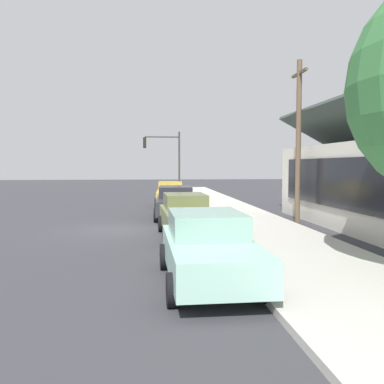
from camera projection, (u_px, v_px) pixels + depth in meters
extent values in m
plane|color=#38383D|center=(118.00, 230.00, 17.39)|extent=(120.00, 120.00, 0.00)
cube|color=beige|center=(250.00, 226.00, 17.96)|extent=(60.00, 4.20, 0.16)
cube|color=gold|center=(170.00, 196.00, 27.18)|extent=(4.41, 1.94, 0.70)
cube|color=gold|center=(170.00, 186.00, 27.57)|extent=(2.15, 1.61, 0.56)
cylinder|color=black|center=(184.00, 203.00, 25.91)|extent=(0.67, 0.26, 0.66)
cylinder|color=black|center=(156.00, 203.00, 25.83)|extent=(0.67, 0.26, 0.66)
cylinder|color=black|center=(183.00, 200.00, 28.58)|extent=(0.67, 0.26, 0.66)
cylinder|color=black|center=(158.00, 200.00, 28.50)|extent=(0.67, 0.26, 0.66)
cube|color=#2D3035|center=(176.00, 205.00, 21.12)|extent=(4.98, 2.11, 0.70)
cube|color=#27292D|center=(175.00, 192.00, 21.57)|extent=(2.43, 1.76, 0.56)
cylinder|color=black|center=(196.00, 215.00, 19.68)|extent=(0.67, 0.25, 0.66)
cylinder|color=black|center=(156.00, 215.00, 19.58)|extent=(0.67, 0.25, 0.66)
cylinder|color=black|center=(192.00, 208.00, 22.71)|extent=(0.67, 0.25, 0.66)
cylinder|color=black|center=(158.00, 209.00, 22.60)|extent=(0.67, 0.25, 0.66)
cube|color=olive|center=(186.00, 219.00, 15.59)|extent=(4.45, 1.86, 0.70)
cube|color=#61683C|center=(185.00, 201.00, 15.98)|extent=(2.16, 1.58, 0.56)
cylinder|color=black|center=(216.00, 234.00, 14.38)|extent=(0.67, 0.24, 0.66)
cylinder|color=black|center=(166.00, 235.00, 14.15)|extent=(0.67, 0.24, 0.66)
cylinder|color=black|center=(203.00, 223.00, 17.07)|extent=(0.67, 0.24, 0.66)
cylinder|color=black|center=(161.00, 224.00, 16.84)|extent=(0.67, 0.24, 0.66)
cube|color=#9ED1BC|center=(209.00, 254.00, 9.45)|extent=(4.68, 1.94, 0.70)
cube|color=#86B1A0|center=(206.00, 224.00, 9.87)|extent=(2.26, 1.68, 0.56)
cylinder|color=black|center=(268.00, 286.00, 8.15)|extent=(0.66, 0.23, 0.66)
cylinder|color=black|center=(172.00, 290.00, 7.93)|extent=(0.66, 0.23, 0.66)
cylinder|color=black|center=(236.00, 255.00, 11.01)|extent=(0.66, 0.23, 0.66)
cylinder|color=black|center=(164.00, 257.00, 10.79)|extent=(0.66, 0.23, 0.66)
cube|color=black|center=(330.00, 182.00, 17.36)|extent=(10.14, 0.08, 2.01)
cube|color=#3F4C47|center=(369.00, 123.00, 17.37)|extent=(13.28, 3.49, 1.96)
cylinder|color=#383833|center=(179.00, 166.00, 31.78)|extent=(0.14, 0.14, 5.20)
cylinder|color=#383833|center=(162.00, 137.00, 31.50)|extent=(0.10, 2.60, 0.10)
cube|color=black|center=(145.00, 143.00, 31.40)|extent=(0.28, 0.24, 0.80)
sphere|color=red|center=(145.00, 139.00, 31.53)|extent=(0.16, 0.16, 0.16)
sphere|color=yellow|center=(145.00, 143.00, 31.55)|extent=(0.16, 0.16, 0.16)
sphere|color=green|center=(145.00, 146.00, 31.56)|extent=(0.16, 0.16, 0.16)
cylinder|color=brown|center=(298.00, 142.00, 19.40)|extent=(0.24, 0.24, 7.50)
cube|color=brown|center=(299.00, 73.00, 19.19)|extent=(1.80, 0.12, 0.12)
cylinder|color=red|center=(235.00, 231.00, 14.28)|extent=(0.22, 0.22, 0.55)
sphere|color=red|center=(235.00, 221.00, 14.26)|extent=(0.18, 0.18, 0.18)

